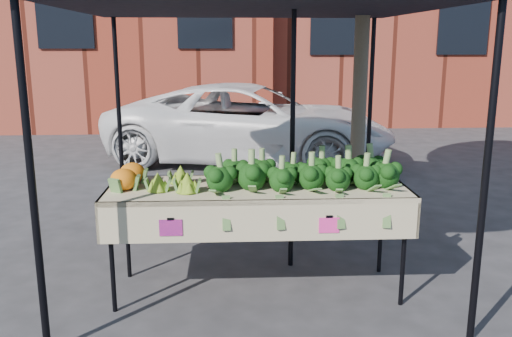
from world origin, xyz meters
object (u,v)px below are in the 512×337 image
at_px(canopy, 252,118).
at_px(vehicle, 250,18).
at_px(table, 257,239).
at_px(street_tree, 363,22).

height_order(canopy, vehicle, vehicle).
height_order(table, vehicle, vehicle).
distance_m(table, vehicle, 5.41).
bearing_deg(street_tree, canopy, -141.21).
distance_m(table, street_tree, 2.64).
relative_size(vehicle, street_tree, 1.09).
relative_size(canopy, vehicle, 0.65).
height_order(table, street_tree, street_tree).
bearing_deg(canopy, vehicle, 87.47).
bearing_deg(vehicle, table, -167.61).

